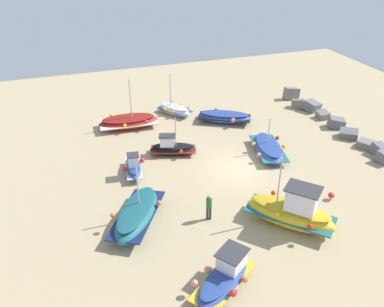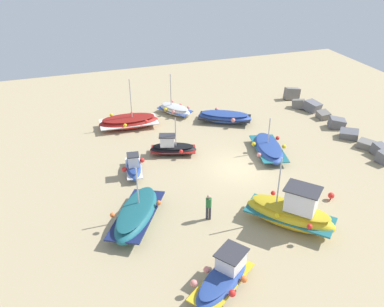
{
  "view_description": "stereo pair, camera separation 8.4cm",
  "coord_description": "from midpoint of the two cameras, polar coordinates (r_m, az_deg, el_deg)",
  "views": [
    {
      "loc": [
        21.55,
        -10.67,
        14.52
      ],
      "look_at": [
        -1.39,
        -2.79,
        0.9
      ],
      "focal_mm": 38.15,
      "sensor_mm": 36.0,
      "label": 1
    },
    {
      "loc": [
        21.58,
        -10.59,
        14.52
      ],
      "look_at": [
        -1.39,
        -2.79,
        0.9
      ],
      "focal_mm": 38.15,
      "sensor_mm": 36.0,
      "label": 2
    }
  ],
  "objects": [
    {
      "name": "fishing_boat_4",
      "position": [
        29.4,
        -2.69,
        0.78
      ],
      "size": [
        2.2,
        3.56,
        2.88
      ],
      "rotation": [
        0.0,
        0.0,
        4.4
      ],
      "color": "black",
      "rests_on": "ground_plane"
    },
    {
      "name": "fishing_boat_8",
      "position": [
        27.3,
        -8.08,
        -1.85
      ],
      "size": [
        3.12,
        1.7,
        1.62
      ],
      "rotation": [
        0.0,
        0.0,
        6.15
      ],
      "color": "#2D4C9E",
      "rests_on": "ground_plane"
    },
    {
      "name": "fishing_boat_3",
      "position": [
        33.74,
        -8.76,
        4.41
      ],
      "size": [
        2.54,
        4.94,
        4.15
      ],
      "rotation": [
        0.0,
        0.0,
        4.66
      ],
      "color": "maroon",
      "rests_on": "ground_plane"
    },
    {
      "name": "fishing_boat_2",
      "position": [
        29.95,
        10.71,
        0.72
      ],
      "size": [
        4.66,
        2.77,
        2.71
      ],
      "rotation": [
        0.0,
        0.0,
        6.07
      ],
      "color": "#2D4C9E",
      "rests_on": "ground_plane"
    },
    {
      "name": "person_walking",
      "position": [
        22.8,
        2.44,
        -7.27
      ],
      "size": [
        0.32,
        0.32,
        1.64
      ],
      "rotation": [
        0.0,
        0.0,
        2.66
      ],
      "color": "#2D2D38",
      "rests_on": "ground_plane"
    },
    {
      "name": "fishing_boat_1",
      "position": [
        35.85,
        -2.34,
        6.16
      ],
      "size": [
        3.41,
        2.85,
        3.62
      ],
      "rotation": [
        0.0,
        0.0,
        0.58
      ],
      "color": "white",
      "rests_on": "ground_plane"
    },
    {
      "name": "breakwater_rocks",
      "position": [
        33.82,
        21.92,
        2.35
      ],
      "size": [
        20.77,
        2.59,
        1.35
      ],
      "color": "slate",
      "rests_on": "ground_plane"
    },
    {
      "name": "fishing_boat_5",
      "position": [
        22.91,
        -7.64,
        -8.43
      ],
      "size": [
        5.16,
        4.16,
        3.39
      ],
      "rotation": [
        0.0,
        0.0,
        5.74
      ],
      "color": "#1E6670",
      "rests_on": "ground_plane"
    },
    {
      "name": "fishing_boat_0",
      "position": [
        19.4,
        4.57,
        -16.86
      ],
      "size": [
        3.35,
        3.87,
        1.63
      ],
      "rotation": [
        0.0,
        0.0,
        2.2
      ],
      "color": "#2D4C9E",
      "rests_on": "ground_plane"
    },
    {
      "name": "ground_plane",
      "position": [
        28.09,
        6.4,
        -2.02
      ],
      "size": [
        48.55,
        48.55,
        0.0
      ],
      "primitive_type": "plane",
      "color": "tan"
    },
    {
      "name": "fishing_boat_6",
      "position": [
        23.03,
        13.84,
        -7.96
      ],
      "size": [
        4.82,
        4.6,
        4.11
      ],
      "rotation": [
        0.0,
        0.0,
        0.74
      ],
      "color": "gold",
      "rests_on": "ground_plane"
    },
    {
      "name": "mooring_buoy_0",
      "position": [
        26.05,
        18.96,
        -5.59
      ],
      "size": [
        0.38,
        0.38,
        0.5
      ],
      "color": "#3F3F42",
      "rests_on": "ground_plane"
    },
    {
      "name": "fishing_boat_7",
      "position": [
        34.43,
        4.66,
        5.11
      ],
      "size": [
        3.67,
        4.77,
        0.87
      ],
      "rotation": [
        0.0,
        0.0,
        4.21
      ],
      "color": "#2D4C9E",
      "rests_on": "ground_plane"
    }
  ]
}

